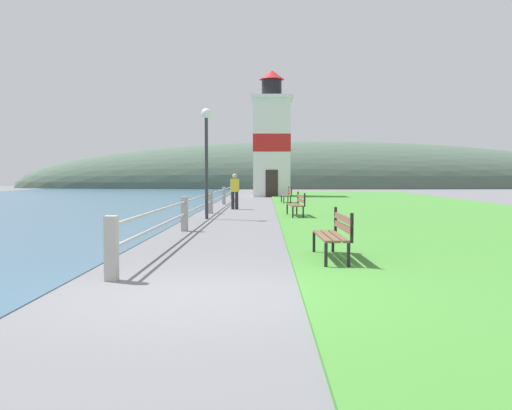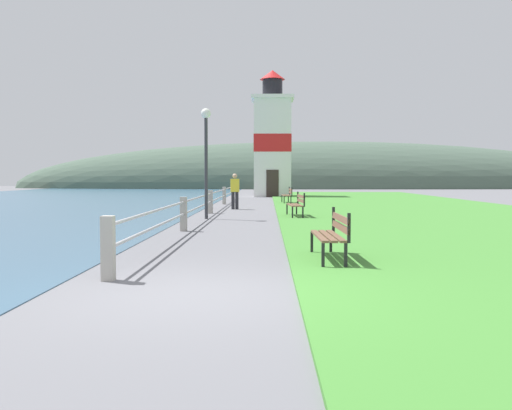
{
  "view_description": "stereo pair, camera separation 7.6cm",
  "coord_description": "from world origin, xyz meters",
  "px_view_note": "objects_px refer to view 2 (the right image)",
  "views": [
    {
      "loc": [
        0.95,
        -7.28,
        1.54
      ],
      "look_at": [
        0.55,
        17.11,
        0.3
      ],
      "focal_mm": 40.0,
      "sensor_mm": 36.0,
      "label": 1
    },
    {
      "loc": [
        1.02,
        -7.28,
        1.54
      ],
      "look_at": [
        0.55,
        17.11,
        0.3
      ],
      "focal_mm": 40.0,
      "sensor_mm": 36.0,
      "label": 2
    }
  ],
  "objects_px": {
    "park_bench_midway": "(297,203)",
    "lighthouse": "(272,141)",
    "person_strolling": "(235,190)",
    "park_bench_near": "(332,232)",
    "park_bench_far": "(288,194)",
    "lamp_post": "(206,143)"
  },
  "relations": [
    {
      "from": "park_bench_near",
      "to": "park_bench_midway",
      "type": "bearing_deg",
      "value": -90.93
    },
    {
      "from": "park_bench_midway",
      "to": "lighthouse",
      "type": "bearing_deg",
      "value": -92.03
    },
    {
      "from": "park_bench_far",
      "to": "lamp_post",
      "type": "relative_size",
      "value": 0.45
    },
    {
      "from": "lighthouse",
      "to": "lamp_post",
      "type": "height_order",
      "value": "lighthouse"
    },
    {
      "from": "park_bench_midway",
      "to": "park_bench_far",
      "type": "height_order",
      "value": "same"
    },
    {
      "from": "lighthouse",
      "to": "park_bench_midway",
      "type": "bearing_deg",
      "value": -88.14
    },
    {
      "from": "park_bench_midway",
      "to": "person_strolling",
      "type": "height_order",
      "value": "person_strolling"
    },
    {
      "from": "park_bench_near",
      "to": "lighthouse",
      "type": "xyz_separation_m",
      "value": [
        -0.77,
        32.9,
        3.62
      ]
    },
    {
      "from": "park_bench_far",
      "to": "lamp_post",
      "type": "bearing_deg",
      "value": 70.86
    },
    {
      "from": "lighthouse",
      "to": "park_bench_near",
      "type": "bearing_deg",
      "value": -88.66
    },
    {
      "from": "park_bench_near",
      "to": "park_bench_far",
      "type": "height_order",
      "value": "same"
    },
    {
      "from": "lamp_post",
      "to": "park_bench_midway",
      "type": "bearing_deg",
      "value": 11.41
    },
    {
      "from": "park_bench_midway",
      "to": "lighthouse",
      "type": "xyz_separation_m",
      "value": [
        -0.71,
        21.97,
        3.62
      ]
    },
    {
      "from": "lamp_post",
      "to": "park_bench_far",
      "type": "bearing_deg",
      "value": 73.45
    },
    {
      "from": "park_bench_far",
      "to": "lamp_post",
      "type": "height_order",
      "value": "lamp_post"
    },
    {
      "from": "person_strolling",
      "to": "park_bench_far",
      "type": "bearing_deg",
      "value": -31.39
    },
    {
      "from": "park_bench_near",
      "to": "park_bench_far",
      "type": "relative_size",
      "value": 1.06
    },
    {
      "from": "park_bench_near",
      "to": "person_strolling",
      "type": "distance_m",
      "value": 16.42
    },
    {
      "from": "park_bench_near",
      "to": "person_strolling",
      "type": "xyz_separation_m",
      "value": [
        -2.66,
        16.2,
        0.36
      ]
    },
    {
      "from": "park_bench_far",
      "to": "lamp_post",
      "type": "distance_m",
      "value": 11.96
    },
    {
      "from": "park_bench_near",
      "to": "person_strolling",
      "type": "relative_size",
      "value": 1.14
    },
    {
      "from": "lighthouse",
      "to": "person_strolling",
      "type": "bearing_deg",
      "value": -96.45
    }
  ]
}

